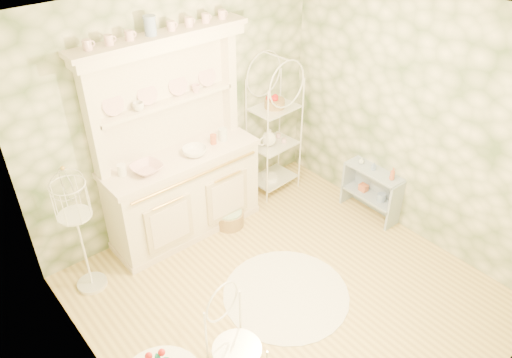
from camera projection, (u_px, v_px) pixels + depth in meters
floor at (288, 295)px, 5.01m from camera, size 3.60×3.60×0.00m
ceiling at (301, 27)px, 3.50m from camera, size 3.60×3.60×0.00m
wall_left at (96, 284)px, 3.30m from camera, size 3.60×3.60×0.00m
wall_right at (419, 122)px, 5.21m from camera, size 3.60×3.60×0.00m
wall_back at (179, 112)px, 5.41m from camera, size 3.60×3.60×0.00m
wall_front at (491, 311)px, 3.11m from camera, size 3.60×3.60×0.00m
kitchen_dresser at (179, 144)px, 5.24m from camera, size 1.87×0.61×2.29m
bakers_rack at (274, 125)px, 6.07m from camera, size 0.61×0.45×1.85m
side_shelf at (371, 193)px, 5.97m from camera, size 0.27×0.70×0.59m
cafe_chair at (237, 349)px, 3.94m from camera, size 0.47×0.47×0.90m
birdcage_stand at (80, 236)px, 4.76m from camera, size 0.33×0.33×1.33m
floor_basket at (229, 217)px, 5.88m from camera, size 0.43×0.43×0.22m
lace_rug at (286, 294)px, 5.02m from camera, size 1.66×1.66×0.01m
bowl_floral at (147, 171)px, 5.05m from camera, size 0.34×0.34×0.08m
bowl_white at (195, 154)px, 5.32m from camera, size 0.29×0.29×0.08m
cup_left at (139, 108)px, 4.91m from camera, size 0.12×0.12×0.09m
cup_right at (196, 90)px, 5.27m from camera, size 0.11×0.11×0.09m
bottle_amber at (392, 175)px, 5.60m from camera, size 0.07×0.07×0.15m
bottle_blue at (374, 167)px, 5.78m from camera, size 0.06×0.06×0.10m
bottle_glass at (361, 161)px, 5.90m from camera, size 0.08×0.08×0.08m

